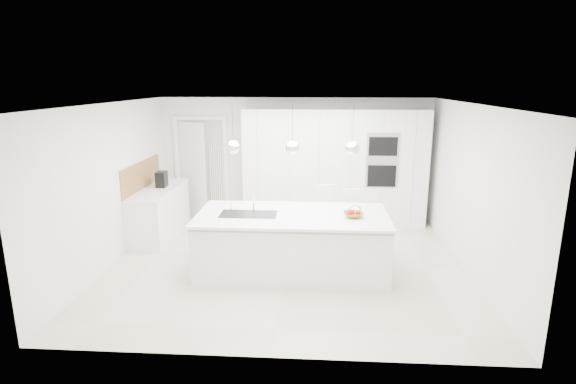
# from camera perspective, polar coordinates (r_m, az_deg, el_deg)

# --- Properties ---
(floor) EXTENTS (5.50, 5.50, 0.00)m
(floor) POSITION_cam_1_polar(r_m,az_deg,el_deg) (7.22, -0.15, -9.08)
(floor) COLOR beige
(floor) RESTS_ON ground
(wall_back) EXTENTS (5.50, 0.00, 5.50)m
(wall_back) POSITION_cam_1_polar(r_m,az_deg,el_deg) (9.28, 0.87, 4.17)
(wall_back) COLOR white
(wall_back) RESTS_ON ground
(wall_left) EXTENTS (0.00, 5.00, 5.00)m
(wall_left) POSITION_cam_1_polar(r_m,az_deg,el_deg) (7.53, -21.54, 0.88)
(wall_left) COLOR white
(wall_left) RESTS_ON ground
(ceiling) EXTENTS (5.50, 5.50, 0.00)m
(ceiling) POSITION_cam_1_polar(r_m,az_deg,el_deg) (6.65, -0.17, 11.15)
(ceiling) COLOR white
(ceiling) RESTS_ON wall_back
(tall_cabinets) EXTENTS (3.60, 0.60, 2.30)m
(tall_cabinets) POSITION_cam_1_polar(r_m,az_deg,el_deg) (9.00, 5.88, 3.14)
(tall_cabinets) COLOR white
(tall_cabinets) RESTS_ON floor
(oven_stack) EXTENTS (0.62, 0.04, 1.05)m
(oven_stack) POSITION_cam_1_polar(r_m,az_deg,el_deg) (8.74, 11.90, 3.93)
(oven_stack) COLOR #A5A5A8
(oven_stack) RESTS_ON tall_cabinets
(doorway_frame) EXTENTS (1.11, 0.08, 2.13)m
(doorway_frame) POSITION_cam_1_polar(r_m,az_deg,el_deg) (9.58, -10.89, 2.87)
(doorway_frame) COLOR white
(doorway_frame) RESTS_ON floor
(hallway_door) EXTENTS (0.76, 0.38, 2.00)m
(hallway_door) POSITION_cam_1_polar(r_m,az_deg,el_deg) (9.60, -12.40, 2.70)
(hallway_door) COLOR white
(hallway_door) RESTS_ON floor
(radiator) EXTENTS (0.32, 0.04, 1.40)m
(radiator) POSITION_cam_1_polar(r_m,az_deg,el_deg) (9.53, -8.99, 1.82)
(radiator) COLOR white
(radiator) RESTS_ON floor
(left_base_cabinets) EXTENTS (0.60, 1.80, 0.86)m
(left_base_cabinets) POSITION_cam_1_polar(r_m,az_deg,el_deg) (8.69, -15.97, -2.61)
(left_base_cabinets) COLOR white
(left_base_cabinets) RESTS_ON floor
(left_worktop) EXTENTS (0.62, 1.82, 0.04)m
(left_worktop) POSITION_cam_1_polar(r_m,az_deg,el_deg) (8.57, -16.17, 0.27)
(left_worktop) COLOR white
(left_worktop) RESTS_ON left_base_cabinets
(oak_backsplash) EXTENTS (0.02, 1.80, 0.50)m
(oak_backsplash) POSITION_cam_1_polar(r_m,az_deg,el_deg) (8.62, -18.10, 2.04)
(oak_backsplash) COLOR #9D6F40
(oak_backsplash) RESTS_ON wall_left
(island_base) EXTENTS (2.80, 1.20, 0.86)m
(island_base) POSITION_cam_1_polar(r_m,az_deg,el_deg) (6.78, 0.52, -6.75)
(island_base) COLOR white
(island_base) RESTS_ON floor
(island_worktop) EXTENTS (2.84, 1.40, 0.04)m
(island_worktop) POSITION_cam_1_polar(r_m,az_deg,el_deg) (6.68, 0.56, -2.98)
(island_worktop) COLOR white
(island_worktop) RESTS_ON island_base
(island_sink) EXTENTS (0.84, 0.44, 0.18)m
(island_sink) POSITION_cam_1_polar(r_m,az_deg,el_deg) (6.71, -5.03, -3.48)
(island_sink) COLOR #3F3F42
(island_sink) RESTS_ON island_worktop
(island_tap) EXTENTS (0.02, 0.02, 0.30)m
(island_tap) POSITION_cam_1_polar(r_m,az_deg,el_deg) (6.83, -4.40, -1.15)
(island_tap) COLOR white
(island_tap) RESTS_ON island_worktop
(pendant_left) EXTENTS (0.20, 0.20, 0.20)m
(pendant_left) POSITION_cam_1_polar(r_m,az_deg,el_deg) (6.51, -6.98, 5.68)
(pendant_left) COLOR white
(pendant_left) RESTS_ON ceiling
(pendant_mid) EXTENTS (0.20, 0.20, 0.20)m
(pendant_mid) POSITION_cam_1_polar(r_m,az_deg,el_deg) (6.41, 0.55, 5.65)
(pendant_mid) COLOR white
(pendant_mid) RESTS_ON ceiling
(pendant_right) EXTENTS (0.20, 0.20, 0.20)m
(pendant_right) POSITION_cam_1_polar(r_m,az_deg,el_deg) (6.42, 8.19, 5.52)
(pendant_right) COLOR white
(pendant_right) RESTS_ON ceiling
(fruit_bowl) EXTENTS (0.31, 0.31, 0.07)m
(fruit_bowl) POSITION_cam_1_polar(r_m,az_deg,el_deg) (6.59, 8.31, -2.86)
(fruit_bowl) COLOR #9D6F40
(fruit_bowl) RESTS_ON island_worktop
(espresso_machine) EXTENTS (0.18, 0.27, 0.29)m
(espresso_machine) POSITION_cam_1_polar(r_m,az_deg,el_deg) (8.68, -15.75, 1.57)
(espresso_machine) COLOR black
(espresso_machine) RESTS_ON left_worktop
(bar_stool_left) EXTENTS (0.47, 0.57, 1.10)m
(bar_stool_left) POSITION_cam_1_polar(r_m,az_deg,el_deg) (7.70, 4.91, -3.32)
(bar_stool_left) COLOR white
(bar_stool_left) RESTS_ON floor
(bar_stool_right) EXTENTS (0.40, 0.52, 1.05)m
(bar_stool_right) POSITION_cam_1_polar(r_m,az_deg,el_deg) (7.62, 8.11, -3.75)
(bar_stool_right) COLOR white
(bar_stool_right) RESTS_ON floor
(apple_a) EXTENTS (0.09, 0.09, 0.09)m
(apple_a) POSITION_cam_1_polar(r_m,az_deg,el_deg) (6.57, 7.91, -2.56)
(apple_a) COLOR red
(apple_a) RESTS_ON fruit_bowl
(apple_b) EXTENTS (0.08, 0.08, 0.08)m
(apple_b) POSITION_cam_1_polar(r_m,az_deg,el_deg) (6.59, 8.17, -2.56)
(apple_b) COLOR red
(apple_b) RESTS_ON fruit_bowl
(apple_c) EXTENTS (0.07, 0.07, 0.07)m
(apple_c) POSITION_cam_1_polar(r_m,az_deg,el_deg) (6.60, 8.86, -2.59)
(apple_c) COLOR red
(apple_c) RESTS_ON fruit_bowl
(apple_extra_3) EXTENTS (0.08, 0.08, 0.08)m
(apple_extra_3) POSITION_cam_1_polar(r_m,az_deg,el_deg) (6.59, 8.15, -2.56)
(apple_extra_3) COLOR red
(apple_extra_3) RESTS_ON fruit_bowl
(banana_bunch) EXTENTS (0.24, 0.17, 0.21)m
(banana_bunch) POSITION_cam_1_polar(r_m,az_deg,el_deg) (6.59, 8.48, -2.14)
(banana_bunch) COLOR gold
(banana_bunch) RESTS_ON fruit_bowl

